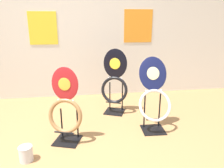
% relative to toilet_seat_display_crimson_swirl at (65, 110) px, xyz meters
% --- Properties ---
extents(wall_back, '(8.00, 0.07, 2.60)m').
position_rel_toilet_seat_display_crimson_swirl_xyz_m(wall_back, '(-0.02, 1.62, 0.91)').
color(wall_back, silver).
rests_on(wall_back, ground_plane).
extents(toilet_seat_display_crimson_swirl, '(0.41, 0.36, 0.87)m').
position_rel_toilet_seat_display_crimson_swirl_xyz_m(toilet_seat_display_crimson_swirl, '(0.00, 0.00, 0.00)').
color(toilet_seat_display_crimson_swirl, black).
rests_on(toilet_seat_display_crimson_swirl, ground_plane).
extents(toilet_seat_display_navy_moon, '(0.41, 0.38, 0.91)m').
position_rel_toilet_seat_display_crimson_swirl_xyz_m(toilet_seat_display_navy_moon, '(1.06, 0.14, 0.04)').
color(toilet_seat_display_navy_moon, black).
rests_on(toilet_seat_display_navy_moon, ground_plane).
extents(toilet_seat_display_jazz_black, '(0.42, 0.37, 0.95)m').
position_rel_toilet_seat_display_crimson_swirl_xyz_m(toilet_seat_display_jazz_black, '(0.67, 0.73, 0.05)').
color(toilet_seat_display_jazz_black, black).
rests_on(toilet_seat_display_jazz_black, ground_plane).
extents(paint_can, '(0.14, 0.14, 0.16)m').
position_rel_toilet_seat_display_crimson_swirl_xyz_m(paint_can, '(-0.38, -0.31, -0.31)').
color(paint_can, silver).
rests_on(paint_can, ground_plane).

